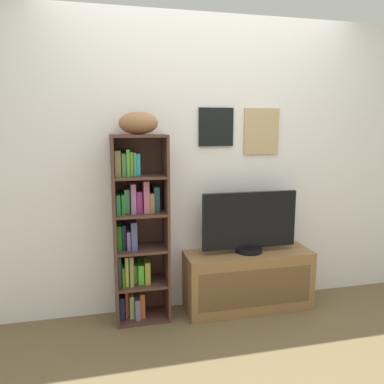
# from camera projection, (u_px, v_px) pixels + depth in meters

# --- Properties ---
(back_wall) EXTENTS (4.80, 0.08, 2.41)m
(back_wall) POSITION_uv_depth(u_px,v_px,m) (203.00, 166.00, 3.16)
(back_wall) COLOR white
(back_wall) RESTS_ON ground
(bookshelf) EXTENTS (0.42, 0.29, 1.47)m
(bookshelf) POSITION_uv_depth(u_px,v_px,m) (136.00, 231.00, 2.97)
(bookshelf) COLOR #4C2F26
(bookshelf) RESTS_ON ground
(football) EXTENTS (0.32, 0.23, 0.17)m
(football) POSITION_uv_depth(u_px,v_px,m) (138.00, 123.00, 2.81)
(football) COLOR #92603A
(football) RESTS_ON bookshelf
(tv_stand) EXTENTS (1.06, 0.35, 0.50)m
(tv_stand) POSITION_uv_depth(u_px,v_px,m) (248.00, 280.00, 3.20)
(tv_stand) COLOR olive
(tv_stand) RESTS_ON ground
(television) EXTENTS (0.80, 0.22, 0.51)m
(television) POSITION_uv_depth(u_px,v_px,m) (249.00, 223.00, 3.12)
(television) COLOR black
(television) RESTS_ON tv_stand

